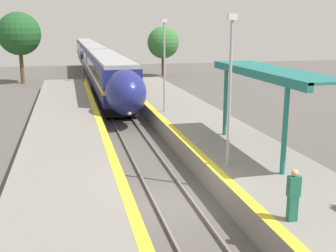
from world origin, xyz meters
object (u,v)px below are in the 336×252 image
object	(u,v)px
person_waiting	(293,195)
lamppost_near	(230,83)
train	(94,58)
lamppost_mid	(164,60)
railway_signal	(83,67)

from	to	relation	value
person_waiting	lamppost_near	bearing A→B (deg)	90.33
train	lamppost_mid	xyz separation A→B (m)	(2.51, -32.53, 2.14)
person_waiting	railway_signal	size ratio (longest dim) A/B	0.39
train	person_waiting	size ratio (longest dim) A/B	43.10
train	lamppost_near	world-z (taller)	lamppost_near
lamppost_mid	person_waiting	bearing A→B (deg)	-89.90
lamppost_near	train	bearing A→B (deg)	93.27
train	lamppost_mid	size ratio (longest dim) A/B	11.31
train	person_waiting	bearing A→B (deg)	-87.04
railway_signal	train	bearing A→B (deg)	82.07
train	lamppost_near	xyz separation A→B (m)	(2.51, -43.98, 2.14)
person_waiting	lamppost_mid	distance (m)	16.76
railway_signal	lamppost_near	bearing A→B (deg)	-80.89
person_waiting	railway_signal	bearing A→B (deg)	97.81
person_waiting	lamppost_mid	size ratio (longest dim) A/B	0.26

